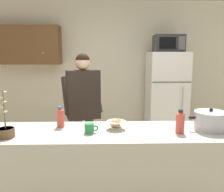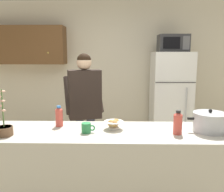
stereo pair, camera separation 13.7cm
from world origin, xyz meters
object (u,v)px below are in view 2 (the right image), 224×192
(refrigerator, at_px, (170,102))
(bread_bowl, at_px, (114,124))
(cooking_pot, at_px, (210,122))
(potted_orchid, at_px, (4,129))
(bottle_mid_counter, at_px, (59,116))
(coffee_mug, at_px, (87,128))
(bottle_near_edge, at_px, (178,123))
(microwave, at_px, (173,43))
(person_near_pot, at_px, (85,101))

(refrigerator, distance_m, bread_bowl, 2.03)
(cooking_pot, xyz_separation_m, potted_orchid, (-1.93, -0.17, -0.03))
(refrigerator, height_order, bottle_mid_counter, refrigerator)
(coffee_mug, bearing_deg, bottle_mid_counter, 146.19)
(bread_bowl, bearing_deg, coffee_mug, -155.22)
(cooking_pot, bearing_deg, bottle_near_edge, -164.78)
(refrigerator, height_order, bottle_near_edge, refrigerator)
(microwave, relative_size, person_near_pot, 0.29)
(coffee_mug, relative_size, bottle_near_edge, 0.58)
(refrigerator, height_order, bread_bowl, refrigerator)
(cooking_pot, height_order, bottle_mid_counter, cooking_pot)
(refrigerator, distance_m, bottle_mid_counter, 2.28)
(bottle_near_edge, bearing_deg, person_near_pot, 135.80)
(bread_bowl, xyz_separation_m, bottle_mid_counter, (-0.57, 0.09, 0.05))
(cooking_pot, xyz_separation_m, coffee_mug, (-1.18, -0.07, -0.05))
(refrigerator, height_order, cooking_pot, refrigerator)
(refrigerator, height_order, person_near_pot, refrigerator)
(person_near_pot, xyz_separation_m, potted_orchid, (-0.60, -1.05, -0.06))
(microwave, xyz_separation_m, bread_bowl, (-0.95, -1.77, -0.86))
(person_near_pot, relative_size, coffee_mug, 12.74)
(microwave, relative_size, cooking_pot, 1.12)
(person_near_pot, height_order, coffee_mug, person_near_pot)
(refrigerator, xyz_separation_m, person_near_pot, (-1.35, -0.96, 0.20))
(refrigerator, xyz_separation_m, cooking_pot, (-0.02, -1.84, 0.17))
(refrigerator, xyz_separation_m, bottle_near_edge, (-0.35, -1.93, 0.18))
(person_near_pot, distance_m, bottle_mid_counter, 0.76)
(person_near_pot, bearing_deg, bottle_mid_counter, -102.66)
(person_near_pot, bearing_deg, refrigerator, 35.37)
(cooking_pot, relative_size, bottle_mid_counter, 1.99)
(coffee_mug, relative_size, bottle_mid_counter, 0.61)
(coffee_mug, bearing_deg, microwave, 57.42)
(cooking_pot, bearing_deg, bread_bowl, 176.99)
(bottle_near_edge, xyz_separation_m, bottle_mid_counter, (-1.17, 0.23, -0.01))
(bottle_near_edge, bearing_deg, coffee_mug, 178.71)
(coffee_mug, height_order, bottle_mid_counter, bottle_mid_counter)
(person_near_pot, relative_size, bread_bowl, 8.60)
(person_near_pot, bearing_deg, bottle_near_edge, -44.20)
(cooking_pot, distance_m, bottle_mid_counter, 1.50)
(refrigerator, relative_size, bottle_near_edge, 7.46)
(microwave, xyz_separation_m, coffee_mug, (-1.20, -1.89, -0.86))
(person_near_pot, distance_m, potted_orchid, 1.21)
(bottle_mid_counter, height_order, potted_orchid, potted_orchid)
(microwave, height_order, coffee_mug, microwave)
(refrigerator, bearing_deg, person_near_pot, -144.63)
(refrigerator, bearing_deg, cooking_pot, -90.64)
(coffee_mug, height_order, potted_orchid, potted_orchid)
(bread_bowl, relative_size, bottle_mid_counter, 0.90)
(person_near_pot, bearing_deg, cooking_pot, -33.59)
(person_near_pot, relative_size, cooking_pot, 3.90)
(microwave, bearing_deg, person_near_pot, -145.26)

